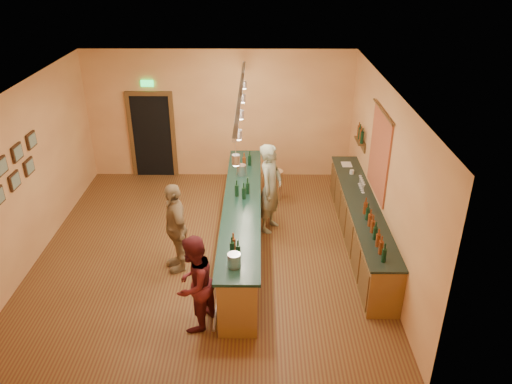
{
  "coord_description": "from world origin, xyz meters",
  "views": [
    {
      "loc": [
        0.98,
        -8.28,
        5.41
      ],
      "look_at": [
        0.92,
        0.2,
        1.15
      ],
      "focal_mm": 35.0,
      "sensor_mm": 36.0,
      "label": 1
    }
  ],
  "objects_px": {
    "tasting_bar": "(242,222)",
    "bar_stool": "(275,177)",
    "back_counter": "(361,223)",
    "customer_b": "(175,227)",
    "bartender": "(270,188)",
    "customer_a": "(194,284)"
  },
  "relations": [
    {
      "from": "tasting_bar",
      "to": "bar_stool",
      "type": "xyz_separation_m",
      "value": [
        0.68,
        2.05,
        0.0
      ]
    },
    {
      "from": "back_counter",
      "to": "customer_b",
      "type": "height_order",
      "value": "customer_b"
    },
    {
      "from": "back_counter",
      "to": "tasting_bar",
      "type": "bearing_deg",
      "value": -175.52
    },
    {
      "from": "customer_a",
      "to": "back_counter",
      "type": "bearing_deg",
      "value": 152.83
    },
    {
      "from": "back_counter",
      "to": "tasting_bar",
      "type": "distance_m",
      "value": 2.32
    },
    {
      "from": "tasting_bar",
      "to": "bar_stool",
      "type": "height_order",
      "value": "tasting_bar"
    },
    {
      "from": "back_counter",
      "to": "bar_stool",
      "type": "xyz_separation_m",
      "value": [
        -1.63,
        1.87,
        0.12
      ]
    },
    {
      "from": "back_counter",
      "to": "bartender",
      "type": "xyz_separation_m",
      "value": [
        -1.76,
        0.61,
        0.46
      ]
    },
    {
      "from": "tasting_bar",
      "to": "customer_b",
      "type": "relative_size",
      "value": 2.99
    },
    {
      "from": "back_counter",
      "to": "customer_b",
      "type": "bearing_deg",
      "value": -167.02
    },
    {
      "from": "customer_a",
      "to": "customer_b",
      "type": "xyz_separation_m",
      "value": [
        -0.51,
        1.57,
        0.06
      ]
    },
    {
      "from": "customer_b",
      "to": "bartender",
      "type": "bearing_deg",
      "value": 106.21
    },
    {
      "from": "customer_b",
      "to": "back_counter",
      "type": "bearing_deg",
      "value": 79.95
    },
    {
      "from": "back_counter",
      "to": "bar_stool",
      "type": "bearing_deg",
      "value": 131.09
    },
    {
      "from": "customer_a",
      "to": "bar_stool",
      "type": "relative_size",
      "value": 2.12
    },
    {
      "from": "tasting_bar",
      "to": "customer_b",
      "type": "bearing_deg",
      "value": -152.04
    },
    {
      "from": "back_counter",
      "to": "bar_stool",
      "type": "height_order",
      "value": "back_counter"
    },
    {
      "from": "back_counter",
      "to": "customer_a",
      "type": "distance_m",
      "value": 3.82
    },
    {
      "from": "customer_a",
      "to": "bar_stool",
      "type": "distance_m",
      "value": 4.46
    },
    {
      "from": "tasting_bar",
      "to": "customer_a",
      "type": "xyz_separation_m",
      "value": [
        -0.66,
        -2.2,
        0.19
      ]
    },
    {
      "from": "bartender",
      "to": "bar_stool",
      "type": "relative_size",
      "value": 2.5
    },
    {
      "from": "bartender",
      "to": "customer_a",
      "type": "height_order",
      "value": "bartender"
    }
  ]
}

